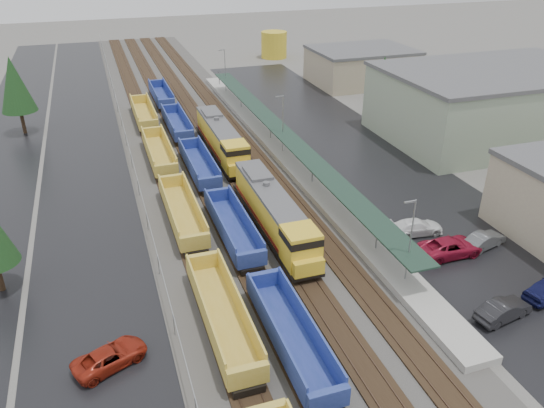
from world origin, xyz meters
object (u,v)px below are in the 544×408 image
(locomotive_lead, at_px, (275,214))
(well_string_yellow, at_px, (199,255))
(storage_tank, at_px, (274,45))
(parked_car_west_c, at_px, (110,357))
(locomotive_trail, at_px, (222,140))
(parked_car_east_c, at_px, (416,227))
(parked_car_east_a, at_px, (503,310))
(parked_car_east_e, at_px, (484,240))
(well_string_blue, at_px, (233,227))
(parked_car_east_b, at_px, (450,247))

(locomotive_lead, relative_size, well_string_yellow, 0.19)
(storage_tank, height_order, parked_car_west_c, storage_tank)
(locomotive_trail, bearing_deg, well_string_yellow, -108.31)
(parked_car_east_c, bearing_deg, parked_car_east_a, -176.94)
(storage_tank, bearing_deg, well_string_yellow, -113.12)
(storage_tank, distance_m, parked_car_east_e, 84.15)
(well_string_blue, relative_size, parked_car_west_c, 21.51)
(locomotive_lead, height_order, parked_car_east_c, locomotive_lead)
(storage_tank, relative_size, parked_car_east_e, 1.29)
(well_string_blue, relative_size, parked_car_east_b, 18.32)
(well_string_blue, height_order, storage_tank, storage_tank)
(parked_car_east_b, bearing_deg, parked_car_east_e, -88.13)
(parked_car_west_c, bearing_deg, parked_car_east_e, -106.22)
(storage_tank, height_order, parked_car_east_b, storage_tank)
(well_string_blue, xyz_separation_m, parked_car_east_c, (16.98, -4.86, -0.42))
(well_string_yellow, height_order, parked_car_east_c, well_string_yellow)
(parked_car_east_b, height_order, parked_car_east_c, parked_car_east_b)
(well_string_blue, bearing_deg, parked_car_east_b, -26.99)
(well_string_yellow, bearing_deg, parked_car_east_b, -13.57)
(well_string_yellow, relative_size, parked_car_east_b, 16.52)
(storage_tank, relative_size, parked_car_east_a, 1.23)
(well_string_yellow, distance_m, parked_car_east_e, 26.14)
(locomotive_trail, xyz_separation_m, parked_car_east_c, (12.98, -25.23, -1.55))
(parked_car_west_c, bearing_deg, well_string_blue, -65.76)
(locomotive_lead, height_order, parked_car_east_a, locomotive_lead)
(parked_car_east_e, bearing_deg, locomotive_lead, 50.08)
(locomotive_trail, distance_m, parked_car_east_a, 40.20)
(parked_car_east_b, bearing_deg, locomotive_trail, 25.23)
(parked_car_east_b, bearing_deg, parked_car_west_c, 98.38)
(well_string_yellow, height_order, parked_car_east_b, well_string_yellow)
(well_string_yellow, distance_m, well_string_blue, 5.52)
(locomotive_lead, bearing_deg, parked_car_east_b, -31.43)
(well_string_yellow, distance_m, storage_tank, 85.48)
(well_string_blue, height_order, parked_car_east_c, well_string_blue)
(parked_car_east_a, height_order, parked_car_east_b, parked_car_east_b)
(well_string_blue, bearing_deg, storage_tank, 68.43)
(well_string_blue, bearing_deg, parked_car_east_e, -22.50)
(parked_car_east_a, xyz_separation_m, parked_car_east_b, (1.51, 8.80, 0.04))
(parked_car_east_a, bearing_deg, parked_car_west_c, 70.77)
(parked_car_east_e, bearing_deg, parked_car_east_a, 134.53)
(locomotive_lead, bearing_deg, well_string_blue, 171.06)
(locomotive_lead, bearing_deg, well_string_yellow, -158.32)
(parked_car_west_c, bearing_deg, parked_car_east_c, -97.35)
(locomotive_lead, relative_size, parked_car_east_c, 3.65)
(well_string_blue, xyz_separation_m, parked_car_east_e, (21.63, -8.96, -0.44))
(parked_car_east_a, relative_size, parked_car_east_e, 1.05)
(well_string_yellow, xyz_separation_m, parked_car_east_c, (20.98, -1.05, -0.45))
(well_string_blue, relative_size, parked_car_east_a, 22.94)
(parked_car_east_b, bearing_deg, well_string_yellow, 76.53)
(parked_car_east_c, bearing_deg, parked_car_east_e, -125.35)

